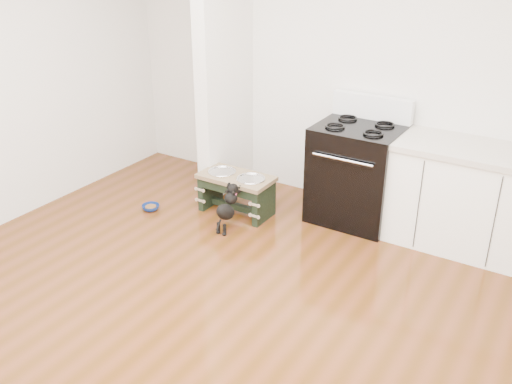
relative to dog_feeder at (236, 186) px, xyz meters
The scene contains 8 objects.
ground 1.85m from the dog_feeder, 65.29° to the right, with size 5.00×5.00×0.00m, color #4C2A0D.
room_shell 2.27m from the dog_feeder, 65.29° to the right, with size 5.00×5.00×5.00m.
partition_wall 1.23m from the dog_feeder, 133.10° to the left, with size 0.15×0.80×2.70m, color silver.
oven_range 1.15m from the dog_feeder, 26.13° to the left, with size 0.76×0.69×1.14m.
cabinet_run 2.07m from the dog_feeder, 14.51° to the left, with size 1.24×0.64×0.91m.
dog_feeder is the anchor object (origin of this frame).
puppy 0.35m from the dog_feeder, 68.85° to the right, with size 0.12×0.37×0.43m.
floor_bowl 0.89m from the dog_feeder, 151.40° to the right, with size 0.21×0.21×0.05m.
Camera 1 is at (2.03, -2.46, 2.55)m, focal length 40.00 mm.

